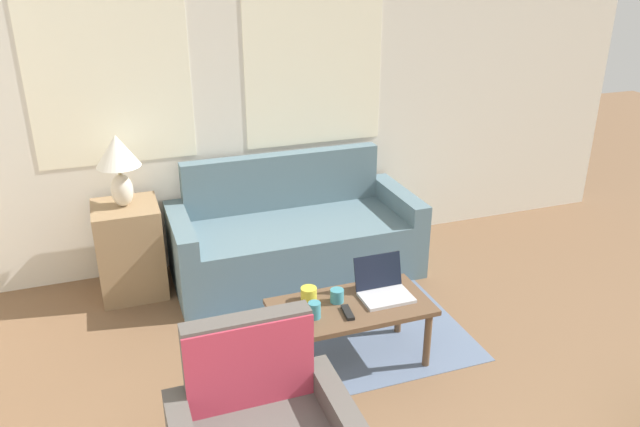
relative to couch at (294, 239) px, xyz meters
The scene contains 11 objects.
wall_back 1.17m from the couch, 129.59° to the left, with size 6.98×0.06×2.60m.
rug 0.71m from the couch, 93.06° to the right, with size 1.70×1.77×0.01m.
couch is the anchor object (origin of this frame).
side_table 1.21m from the couch, behind, with size 0.45×0.45×0.68m.
table_lamp 1.42m from the couch, behind, with size 0.30×0.30×0.51m.
coffee_table 1.24m from the couch, 91.61° to the right, with size 0.94×0.48×0.40m.
laptop 1.23m from the couch, 80.87° to the right, with size 0.30×0.27×0.22m.
cup_navy 1.15m from the couch, 102.79° to the right, with size 0.10×0.10×0.09m.
cup_yellow 1.19m from the couch, 94.76° to the right, with size 0.08×0.08×0.08m.
cup_white 1.34m from the couch, 102.24° to the right, with size 0.07×0.07×0.10m.
tv_remote 1.33m from the couch, 93.83° to the right, with size 0.06×0.15×0.02m.
Camera 1 is at (-0.93, -0.48, 2.35)m, focal length 35.00 mm.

